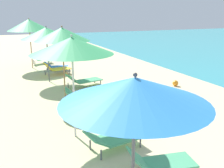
{
  "coord_description": "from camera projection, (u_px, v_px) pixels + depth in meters",
  "views": [
    {
      "loc": [
        -2.67,
        0.23,
        3.13
      ],
      "look_at": [
        -0.14,
        6.15,
        1.34
      ],
      "focal_mm": 41.59,
      "sensor_mm": 36.0,
      "label": 1
    }
  ],
  "objects": [
    {
      "name": "umbrella_second",
      "position": [
        135.0,
        91.0,
        3.41
      ],
      "size": [
        2.03,
        2.03,
        2.38
      ],
      "color": "#4C4C51",
      "rests_on": "ground"
    },
    {
      "name": "lounger_second_shoreside",
      "position": [
        160.0,
        162.0,
        5.13
      ],
      "size": [
        1.41,
        0.79,
        0.55
      ],
      "rotation": [
        0.0,
        0.0,
        -0.17
      ],
      "color": "#4CA572",
      "rests_on": "ground"
    },
    {
      "name": "umbrella_third",
      "position": [
        72.0,
        46.0,
        6.15
      ],
      "size": [
        2.01,
        2.01,
        2.62
      ],
      "color": "silver",
      "rests_on": "ground"
    },
    {
      "name": "lounger_third_shoreside",
      "position": [
        96.0,
        109.0,
        7.83
      ],
      "size": [
        1.39,
        0.72,
        0.6
      ],
      "rotation": [
        0.0,
        0.0,
        -0.04
      ],
      "color": "#4CA572",
      "rests_on": "ground"
    },
    {
      "name": "lounger_third_inland",
      "position": [
        114.0,
        138.0,
        6.07
      ],
      "size": [
        1.43,
        0.81,
        0.51
      ],
      "rotation": [
        0.0,
        0.0,
        0.14
      ],
      "color": "#4CA572",
      "rests_on": "ground"
    },
    {
      "name": "umbrella_fourth",
      "position": [
        62.0,
        34.0,
        9.1
      ],
      "size": [
        1.97,
        1.97,
        2.67
      ],
      "color": "olive",
      "rests_on": "ground"
    },
    {
      "name": "lounger_fourth_shoreside",
      "position": [
        83.0,
        80.0,
        11.2
      ],
      "size": [
        1.67,
        0.94,
        0.62
      ],
      "rotation": [
        0.0,
        0.0,
        0.23
      ],
      "color": "#4CA572",
      "rests_on": "ground"
    },
    {
      "name": "lounger_fourth_inland",
      "position": [
        87.0,
        97.0,
        8.9
      ],
      "size": [
        1.64,
        0.94,
        0.64
      ],
      "rotation": [
        0.0,
        0.0,
        -0.2
      ],
      "color": "#4CA572",
      "rests_on": "ground"
    },
    {
      "name": "umbrella_fifth",
      "position": [
        46.0,
        33.0,
        11.48
      ],
      "size": [
        2.25,
        2.25,
        2.54
      ],
      "color": "#4C4C51",
      "rests_on": "ground"
    },
    {
      "name": "lounger_fifth_shoreside",
      "position": [
        57.0,
        68.0,
        13.36
      ],
      "size": [
        1.39,
        0.85,
        0.66
      ],
      "rotation": [
        0.0,
        0.0,
        0.17
      ],
      "color": "yellow",
      "rests_on": "ground"
    },
    {
      "name": "umbrella_farthest",
      "position": [
        29.0,
        25.0,
        14.38
      ],
      "size": [
        2.39,
        2.39,
        2.81
      ],
      "color": "olive",
      "rests_on": "ground"
    },
    {
      "name": "lounger_farthest_shoreside",
      "position": [
        41.0,
        59.0,
        16.2
      ],
      "size": [
        1.28,
        0.66,
        0.53
      ],
      "rotation": [
        0.0,
        0.0,
        0.06
      ],
      "color": "#4CA572",
      "rests_on": "ground"
    },
    {
      "name": "lounger_farthest_inland",
      "position": [
        56.0,
        66.0,
        14.25
      ],
      "size": [
        1.41,
        0.85,
        0.5
      ],
      "rotation": [
        0.0,
        0.0,
        -0.23
      ],
      "color": "blue",
      "rests_on": "ground"
    },
    {
      "name": "beach_ball",
      "position": [
        175.0,
        83.0,
        11.34
      ],
      "size": [
        0.25,
        0.25,
        0.25
      ],
      "primitive_type": "sphere",
      "color": "orange",
      "rests_on": "ground"
    }
  ]
}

